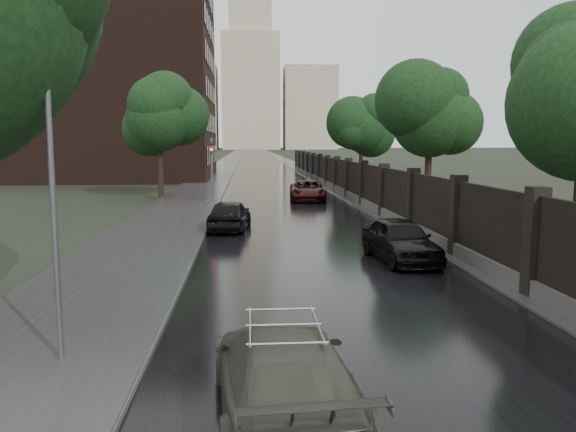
# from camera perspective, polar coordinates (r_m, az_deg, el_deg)

# --- Properties ---
(ground) EXTENTS (800.00, 800.00, 0.00)m
(ground) POSITION_cam_1_polar(r_m,az_deg,el_deg) (8.90, 11.53, -17.52)
(ground) COLOR black
(ground) RESTS_ON ground
(road) EXTENTS (8.00, 420.00, 0.02)m
(road) POSITION_cam_1_polar(r_m,az_deg,el_deg) (197.80, -3.52, 6.38)
(road) COLOR black
(road) RESTS_ON ground
(sidewalk_left) EXTENTS (4.00, 420.00, 0.16)m
(sidewalk_left) POSITION_cam_1_polar(r_m,az_deg,el_deg) (197.82, -5.27, 6.38)
(sidewalk_left) COLOR #2D2D2D
(sidewalk_left) RESTS_ON ground
(verge_right) EXTENTS (3.00, 420.00, 0.08)m
(verge_right) POSITION_cam_1_polar(r_m,az_deg,el_deg) (197.94, -1.92, 6.40)
(verge_right) COLOR #2D2D2D
(verge_right) RESTS_ON ground
(fence_right) EXTENTS (0.45, 75.72, 2.70)m
(fence_right) POSITION_cam_1_polar(r_m,az_deg,el_deg) (40.45, 5.63, 3.57)
(fence_right) COLOR #383533
(fence_right) RESTS_ON ground
(tree_left_far) EXTENTS (4.25, 4.25, 7.39)m
(tree_left_far) POSITION_cam_1_polar(r_m,az_deg,el_deg) (38.22, -12.97, 9.54)
(tree_left_far) COLOR black
(tree_left_far) RESTS_ON ground
(tree_right_b) EXTENTS (4.08, 4.08, 7.01)m
(tree_right_b) POSITION_cam_1_polar(r_m,az_deg,el_deg) (31.34, 14.20, 9.46)
(tree_right_b) COLOR black
(tree_right_b) RESTS_ON ground
(tree_right_c) EXTENTS (4.08, 4.08, 7.01)m
(tree_right_c) POSITION_cam_1_polar(r_m,az_deg,el_deg) (48.76, 7.49, 8.84)
(tree_right_c) COLOR black
(tree_right_c) RESTS_ON ground
(lamp_post) EXTENTS (0.25, 0.12, 5.11)m
(lamp_post) POSITION_cam_1_polar(r_m,az_deg,el_deg) (9.83, -22.73, 0.65)
(lamp_post) COLOR #59595E
(lamp_post) RESTS_ON ground
(traffic_light) EXTENTS (0.16, 0.32, 4.00)m
(traffic_light) POSITION_cam_1_polar(r_m,az_deg,el_deg) (32.84, -7.74, 5.07)
(traffic_light) COLOR #59595E
(traffic_light) RESTS_ON ground
(brick_building) EXTENTS (24.00, 18.00, 20.00)m
(brick_building) POSITION_cam_1_polar(r_m,az_deg,el_deg) (62.11, -19.31, 12.85)
(brick_building) COLOR black
(brick_building) RESTS_ON ground
(stalinist_tower) EXTENTS (92.00, 30.00, 159.00)m
(stalinist_tower) POSITION_cam_1_polar(r_m,az_deg,el_deg) (309.71, -3.83, 13.88)
(stalinist_tower) COLOR tan
(stalinist_tower) RESTS_ON ground
(volga_sedan) EXTENTS (2.14, 4.58, 1.29)m
(volga_sedan) POSITION_cam_1_polar(r_m,az_deg,el_deg) (7.82, -0.42, -15.84)
(volga_sedan) COLOR #414537
(volga_sedan) RESTS_ON ground
(hatchback_left) EXTENTS (1.98, 4.08, 1.34)m
(hatchback_left) POSITION_cam_1_polar(r_m,az_deg,el_deg) (24.10, -5.95, 0.12)
(hatchback_left) COLOR black
(hatchback_left) RESTS_ON ground
(car_right_near) EXTENTS (2.01, 4.19, 1.38)m
(car_right_near) POSITION_cam_1_polar(r_m,az_deg,el_deg) (18.06, 11.32, -2.39)
(car_right_near) COLOR black
(car_right_near) RESTS_ON ground
(car_right_far) EXTENTS (2.47, 4.89, 1.33)m
(car_right_far) POSITION_cam_1_polar(r_m,az_deg,el_deg) (36.22, 1.98, 2.60)
(car_right_far) COLOR black
(car_right_far) RESTS_ON ground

